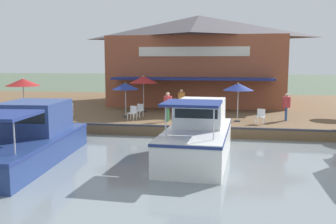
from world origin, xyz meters
TOP-DOWN VIEW (x-y plane):
  - ground_plane at (0.00, 0.00)m, footprint 220.00×220.00m
  - quay_deck at (-11.00, 0.00)m, footprint 22.00×56.00m
  - quay_edge_fender at (-0.10, 0.00)m, footprint 0.20×50.40m
  - waterfront_restaurant at (-12.99, -0.50)m, footprint 11.51×14.34m
  - patio_umbrella_mid_patio_left at (-2.06, -10.57)m, footprint 2.12×2.12m
  - patio_umbrella_far_corner at (-3.27, -4.28)m, footprint 1.73×1.73m
  - patio_umbrella_near_quay_edge at (-5.89, -3.72)m, footprint 2.00×2.00m
  - patio_umbrella_back_row at (-2.68, 2.72)m, footprint 1.79×1.79m
  - cafe_chair_facing_river at (-4.72, -10.61)m, footprint 0.53×0.53m
  - cafe_chair_mid_patio at (-3.01, -7.97)m, footprint 0.58×0.58m
  - cafe_chair_back_row_seat at (-3.36, -3.42)m, footprint 0.56×0.56m
  - cafe_chair_beside_entrance at (-1.96, 4.00)m, footprint 0.55×0.55m
  - cafe_chair_far_corner_seat at (-2.22, -3.55)m, footprint 0.53×0.53m
  - person_mid_patio at (-5.22, -0.96)m, footprint 0.47×0.47m
  - person_near_entrance at (-2.02, -1.35)m, footprint 0.49×0.49m
  - person_at_quay_edge at (-3.49, 5.60)m, footprint 0.47×0.47m
  - motorboat_second_along at (3.64, 0.99)m, footprint 7.47×2.78m
  - motorboat_nearest_quay at (5.19, -6.01)m, footprint 9.08×3.62m
  - tree_downstream_bank at (-15.91, -0.88)m, footprint 4.50×4.28m

SIDE VIEW (x-z plane):
  - ground_plane at x=0.00m, z-range 0.00..0.00m
  - quay_deck at x=-11.00m, z-range 0.00..0.60m
  - quay_edge_fender at x=-0.10m, z-range 0.60..0.70m
  - motorboat_nearest_quay at x=5.19m, z-range -0.29..2.05m
  - motorboat_second_along at x=3.64m, z-range -0.28..2.27m
  - cafe_chair_facing_river at x=-4.72m, z-range 0.65..1.50m
  - cafe_chair_mid_patio at x=-3.01m, z-range 0.65..1.50m
  - cafe_chair_back_row_seat at x=-3.36m, z-range 0.65..1.50m
  - cafe_chair_beside_entrance at x=-1.96m, z-range 0.65..1.50m
  - cafe_chair_far_corner_seat at x=-2.22m, z-range 0.65..1.50m
  - person_at_quay_edge at x=-3.49m, z-range 0.81..2.46m
  - person_mid_patio at x=-5.22m, z-range 0.81..2.49m
  - person_near_entrance at x=-2.02m, z-range 0.83..2.56m
  - patio_umbrella_far_corner at x=-3.27m, z-range 1.46..3.68m
  - patio_umbrella_back_row at x=-2.68m, z-range 1.49..3.80m
  - patio_umbrella_mid_patio_left at x=-2.06m, z-range 1.58..4.08m
  - patio_umbrella_near_quay_edge at x=-5.89m, z-range 1.59..4.15m
  - waterfront_restaurant at x=-12.99m, z-range 0.67..8.10m
  - tree_downstream_bank at x=-15.91m, z-range 1.64..8.23m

